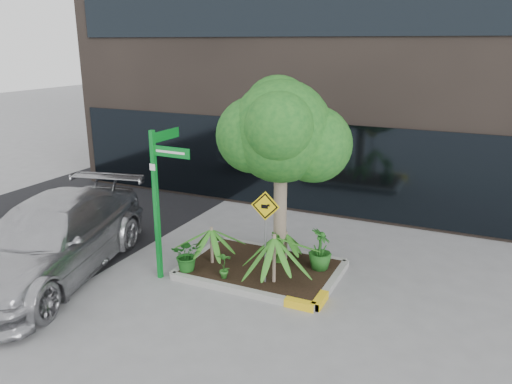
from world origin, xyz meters
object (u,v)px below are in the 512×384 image
at_px(parked_car, 50,240).
at_px(cattle_sign, 265,222).
at_px(tree, 281,132).
at_px(street_sign_post, 160,189).

height_order(parked_car, cattle_sign, cattle_sign).
bearing_deg(parked_car, cattle_sign, 3.88).
relative_size(tree, street_sign_post, 1.31).
distance_m(parked_car, street_sign_post, 2.68).
bearing_deg(cattle_sign, street_sign_post, -173.58).
bearing_deg(street_sign_post, cattle_sign, 13.51).
xyz_separation_m(tree, parked_car, (-4.26, -2.52, -2.24)).
height_order(parked_car, street_sign_post, street_sign_post).
xyz_separation_m(street_sign_post, cattle_sign, (2.18, 0.44, -0.52)).
bearing_deg(cattle_sign, tree, 92.61).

